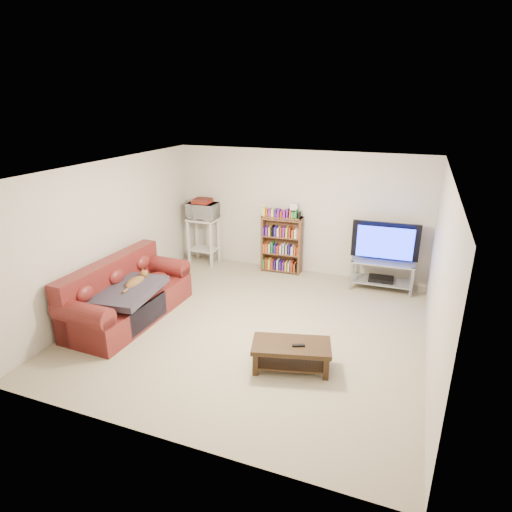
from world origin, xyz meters
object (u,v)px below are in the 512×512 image
at_px(sofa, 125,298).
at_px(coffee_table, 291,351).
at_px(tv_stand, 382,270).
at_px(bookshelf, 282,244).

height_order(sofa, coffee_table, sofa).
xyz_separation_m(sofa, tv_stand, (3.70, 2.55, 0.04)).
xyz_separation_m(sofa, bookshelf, (1.74, 2.70, 0.27)).
relative_size(coffee_table, bookshelf, 0.95).
bearing_deg(sofa, tv_stand, 36.37).
height_order(sofa, tv_stand, sofa).
bearing_deg(tv_stand, sofa, -147.59).
bearing_deg(sofa, coffee_table, -6.63).
distance_m(sofa, bookshelf, 3.23).
bearing_deg(sofa, bookshelf, 59.04).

